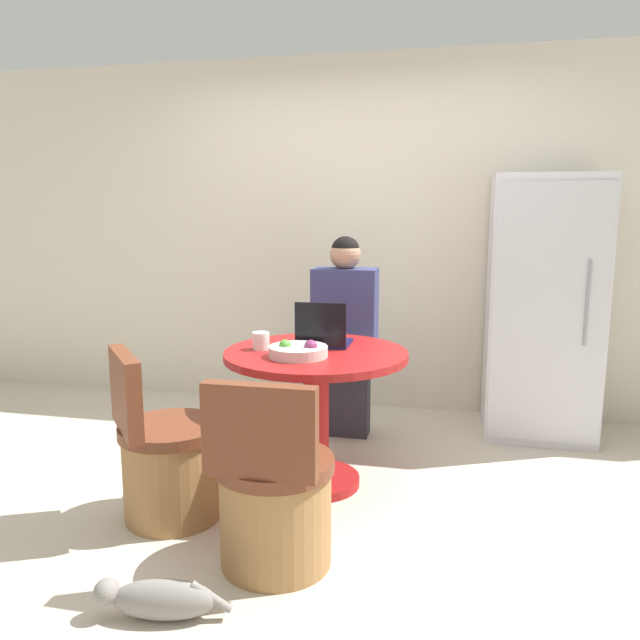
% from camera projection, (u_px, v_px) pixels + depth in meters
% --- Properties ---
extents(ground_plane, '(12.00, 12.00, 0.00)m').
position_uv_depth(ground_plane, '(300.00, 497.00, 3.29)').
color(ground_plane, beige).
extents(wall_back, '(7.00, 0.06, 2.60)m').
position_uv_depth(wall_back, '(354.00, 236.00, 4.67)').
color(wall_back, beige).
rests_on(wall_back, ground_plane).
extents(refrigerator, '(0.70, 0.66, 1.72)m').
position_uv_depth(refrigerator, '(542.00, 308.00, 4.11)').
color(refrigerator, silver).
rests_on(refrigerator, ground_plane).
extents(dining_table, '(0.98, 0.98, 0.75)m').
position_uv_depth(dining_table, '(316.00, 391.00, 3.35)').
color(dining_table, maroon).
rests_on(dining_table, ground_plane).
extents(chair_near_camera, '(0.50, 0.50, 0.85)m').
position_uv_depth(chair_near_camera, '(274.00, 503.00, 2.62)').
color(chair_near_camera, '#9E7042').
rests_on(chair_near_camera, ground_plane).
extents(chair_near_left_corner, '(0.58, 0.57, 0.85)m').
position_uv_depth(chair_near_left_corner, '(168.00, 462.00, 3.03)').
color(chair_near_left_corner, '#9E7042').
rests_on(chair_near_left_corner, ground_plane).
extents(person_seated, '(0.40, 0.37, 1.34)m').
position_uv_depth(person_seated, '(346.00, 331.00, 4.00)').
color(person_seated, '#2D2D38').
rests_on(person_seated, ground_plane).
extents(laptop, '(0.28, 0.25, 0.25)m').
position_uv_depth(laptop, '(323.00, 336.00, 3.42)').
color(laptop, '#141947').
rests_on(laptop, dining_table).
extents(fruit_bowl, '(0.30, 0.30, 0.09)m').
position_uv_depth(fruit_bowl, '(298.00, 351.00, 3.18)').
color(fruit_bowl, beige).
rests_on(fruit_bowl, dining_table).
extents(coffee_cup, '(0.09, 0.09, 0.09)m').
position_uv_depth(coffee_cup, '(261.00, 341.00, 3.34)').
color(coffee_cup, white).
rests_on(coffee_cup, dining_table).
extents(cat, '(0.51, 0.19, 0.15)m').
position_uv_depth(cat, '(159.00, 599.00, 2.30)').
color(cat, gray).
rests_on(cat, ground_plane).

